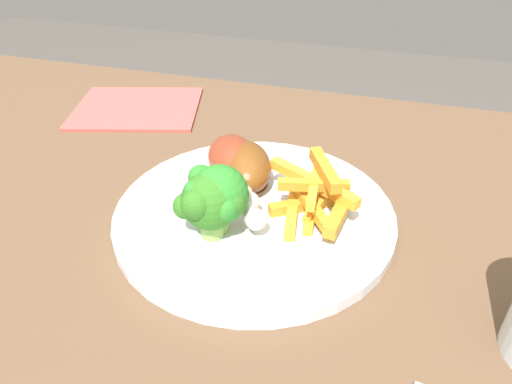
{
  "coord_description": "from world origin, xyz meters",
  "views": [
    {
      "loc": [
        -0.1,
        0.29,
        1.03
      ],
      "look_at": [
        -0.0,
        -0.05,
        0.78
      ],
      "focal_mm": 32.67,
      "sensor_mm": 36.0,
      "label": 1
    }
  ],
  "objects_px": {
    "dinner_plate": "(256,214)",
    "dining_table": "(239,334)",
    "carrot_fries_pile": "(315,196)",
    "chicken_drumstick_far": "(247,169)",
    "chicken_drumstick_near": "(234,162)",
    "broccoli_floret_middle": "(211,201)",
    "broccoli_floret_front": "(217,195)"
  },
  "relations": [
    {
      "from": "dinner_plate",
      "to": "dining_table",
      "type": "bearing_deg",
      "value": 88.26
    },
    {
      "from": "carrot_fries_pile",
      "to": "chicken_drumstick_far",
      "type": "relative_size",
      "value": 0.71
    },
    {
      "from": "dining_table",
      "to": "chicken_drumstick_near",
      "type": "height_order",
      "value": "chicken_drumstick_near"
    },
    {
      "from": "dining_table",
      "to": "chicken_drumstick_far",
      "type": "relative_size",
      "value": 9.01
    },
    {
      "from": "chicken_drumstick_near",
      "to": "chicken_drumstick_far",
      "type": "xyz_separation_m",
      "value": [
        -0.02,
        0.01,
        -0.0
      ]
    },
    {
      "from": "chicken_drumstick_far",
      "to": "dining_table",
      "type": "bearing_deg",
      "value": 101.62
    },
    {
      "from": "carrot_fries_pile",
      "to": "chicken_drumstick_far",
      "type": "height_order",
      "value": "carrot_fries_pile"
    },
    {
      "from": "broccoli_floret_middle",
      "to": "chicken_drumstick_far",
      "type": "height_order",
      "value": "broccoli_floret_middle"
    },
    {
      "from": "dining_table",
      "to": "dinner_plate",
      "type": "xyz_separation_m",
      "value": [
        -0.0,
        -0.05,
        0.11
      ]
    },
    {
      "from": "dining_table",
      "to": "carrot_fries_pile",
      "type": "xyz_separation_m",
      "value": [
        -0.05,
        -0.07,
        0.14
      ]
    },
    {
      "from": "broccoli_floret_front",
      "to": "chicken_drumstick_far",
      "type": "distance_m",
      "value": 0.08
    },
    {
      "from": "dining_table",
      "to": "carrot_fries_pile",
      "type": "relative_size",
      "value": 12.7
    },
    {
      "from": "broccoli_floret_front",
      "to": "chicken_drumstick_near",
      "type": "xyz_separation_m",
      "value": [
        0.01,
        -0.08,
        -0.02
      ]
    },
    {
      "from": "dinner_plate",
      "to": "broccoli_floret_front",
      "type": "xyz_separation_m",
      "value": [
        0.02,
        0.04,
        0.05
      ]
    },
    {
      "from": "dinner_plate",
      "to": "carrot_fries_pile",
      "type": "bearing_deg",
      "value": -167.22
    },
    {
      "from": "dinner_plate",
      "to": "broccoli_floret_front",
      "type": "distance_m",
      "value": 0.06
    },
    {
      "from": "carrot_fries_pile",
      "to": "chicken_drumstick_near",
      "type": "xyz_separation_m",
      "value": [
        0.09,
        -0.03,
        0.0
      ]
    },
    {
      "from": "dining_table",
      "to": "carrot_fries_pile",
      "type": "height_order",
      "value": "carrot_fries_pile"
    },
    {
      "from": "broccoli_floret_middle",
      "to": "carrot_fries_pile",
      "type": "bearing_deg",
      "value": -142.71
    },
    {
      "from": "chicken_drumstick_far",
      "to": "broccoli_floret_front",
      "type": "bearing_deg",
      "value": 88.2
    },
    {
      "from": "dining_table",
      "to": "dinner_plate",
      "type": "bearing_deg",
      "value": -91.74
    },
    {
      "from": "dinner_plate",
      "to": "chicken_drumstick_far",
      "type": "distance_m",
      "value": 0.05
    },
    {
      "from": "broccoli_floret_middle",
      "to": "chicken_drumstick_far",
      "type": "bearing_deg",
      "value": -93.64
    },
    {
      "from": "dining_table",
      "to": "broccoli_floret_front",
      "type": "xyz_separation_m",
      "value": [
        0.02,
        -0.01,
        0.16
      ]
    },
    {
      "from": "dinner_plate",
      "to": "chicken_drumstick_near",
      "type": "bearing_deg",
      "value": -50.32
    },
    {
      "from": "dining_table",
      "to": "dinner_plate",
      "type": "height_order",
      "value": "dinner_plate"
    },
    {
      "from": "dining_table",
      "to": "chicken_drumstick_far",
      "type": "bearing_deg",
      "value": -78.38
    },
    {
      "from": "chicken_drumstick_far",
      "to": "chicken_drumstick_near",
      "type": "bearing_deg",
      "value": -29.97
    },
    {
      "from": "dinner_plate",
      "to": "broccoli_floret_front",
      "type": "relative_size",
      "value": 4.08
    },
    {
      "from": "broccoli_floret_front",
      "to": "chicken_drumstick_far",
      "type": "xyz_separation_m",
      "value": [
        -0.0,
        -0.07,
        -0.02
      ]
    },
    {
      "from": "carrot_fries_pile",
      "to": "dining_table",
      "type": "bearing_deg",
      "value": 50.44
    },
    {
      "from": "chicken_drumstick_far",
      "to": "dinner_plate",
      "type": "bearing_deg",
      "value": 119.94
    }
  ]
}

